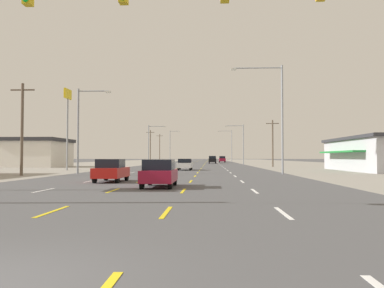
% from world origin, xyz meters
% --- Properties ---
extents(ground_plane, '(572.00, 572.00, 0.00)m').
position_xyz_m(ground_plane, '(0.00, 66.00, 0.00)').
color(ground_plane, '#4C4C4F').
extents(lot_apron_left, '(28.00, 440.00, 0.01)m').
position_xyz_m(lot_apron_left, '(-24.75, 66.00, 0.00)').
color(lot_apron_left, gray).
rests_on(lot_apron_left, ground).
extents(lot_apron_right, '(28.00, 440.00, 0.01)m').
position_xyz_m(lot_apron_right, '(24.75, 66.00, 0.00)').
color(lot_apron_right, gray).
rests_on(lot_apron_right, ground).
extents(lane_markings, '(10.64, 227.60, 0.01)m').
position_xyz_m(lane_markings, '(0.00, 104.50, 0.01)').
color(lane_markings, white).
rests_on(lane_markings, ground).
extents(signal_span_wire, '(25.44, 0.53, 9.36)m').
position_xyz_m(signal_span_wire, '(0.42, 8.53, 5.43)').
color(signal_span_wire, brown).
rests_on(signal_span_wire, ground).
extents(hatchback_center_turn_nearest, '(1.72, 3.90, 1.54)m').
position_xyz_m(hatchback_center_turn_nearest, '(0.25, 16.90, 0.78)').
color(hatchback_center_turn_nearest, maroon).
rests_on(hatchback_center_turn_nearest, ground).
extents(hatchback_inner_left_near, '(1.72, 3.90, 1.54)m').
position_xyz_m(hatchback_inner_left_near, '(-3.61, 21.42, 0.78)').
color(hatchback_inner_left_near, red).
rests_on(hatchback_inner_left_near, ground).
extents(sedan_center_turn_mid, '(1.80, 4.50, 1.46)m').
position_xyz_m(sedan_center_turn_mid, '(-0.17, 45.64, 0.76)').
color(sedan_center_turn_mid, white).
rests_on(sedan_center_turn_mid, ground).
extents(suv_inner_right_midfar, '(1.98, 4.90, 1.98)m').
position_xyz_m(suv_inner_right_midfar, '(3.67, 98.65, 1.03)').
color(suv_inner_right_midfar, black).
rests_on(suv_inner_right_midfar, ground).
extents(suv_far_right_far, '(1.98, 4.90, 1.98)m').
position_xyz_m(suv_far_right_far, '(6.86, 118.49, 1.03)').
color(suv_far_right_far, maroon).
rests_on(suv_far_right_far, ground).
extents(storefront_left_row_1, '(10.21, 11.02, 4.87)m').
position_xyz_m(storefront_left_row_1, '(-26.85, 61.20, 2.46)').
color(storefront_left_row_1, silver).
rests_on(storefront_left_row_1, ground).
extents(pole_sign_left_row_1, '(0.24, 2.19, 10.29)m').
position_xyz_m(pole_sign_left_row_1, '(-14.94, 43.84, 7.59)').
color(pole_sign_left_row_1, gray).
rests_on(pole_sign_left_row_1, ground).
extents(streetlight_left_row_0, '(3.39, 0.26, 8.55)m').
position_xyz_m(streetlight_left_row_0, '(-9.81, 33.83, 4.94)').
color(streetlight_left_row_0, gray).
rests_on(streetlight_left_row_0, ground).
extents(streetlight_right_row_0, '(5.11, 0.26, 10.71)m').
position_xyz_m(streetlight_right_row_0, '(9.62, 33.83, 6.26)').
color(streetlight_right_row_0, gray).
rests_on(streetlight_right_row_0, ground).
extents(streetlight_left_row_1, '(3.81, 0.26, 8.54)m').
position_xyz_m(streetlight_left_row_1, '(-9.74, 79.01, 4.98)').
color(streetlight_left_row_1, gray).
rests_on(streetlight_left_row_1, ground).
extents(streetlight_right_row_1, '(3.99, 0.26, 8.61)m').
position_xyz_m(streetlight_right_row_1, '(9.72, 79.01, 5.04)').
color(streetlight_right_row_1, gray).
rests_on(streetlight_right_row_1, ground).
extents(streetlight_left_row_2, '(3.52, 0.26, 10.45)m').
position_xyz_m(streetlight_left_row_2, '(-9.85, 124.20, 5.93)').
color(streetlight_left_row_2, gray).
rests_on(streetlight_left_row_2, ground).
extents(streetlight_right_row_2, '(4.72, 0.26, 10.50)m').
position_xyz_m(streetlight_right_row_2, '(9.67, 124.20, 6.10)').
color(streetlight_right_row_2, gray).
rests_on(streetlight_right_row_2, ground).
extents(utility_pole_left_row_0, '(2.20, 0.26, 8.39)m').
position_xyz_m(utility_pole_left_row_0, '(-13.99, 29.95, 4.38)').
color(utility_pole_left_row_0, brown).
rests_on(utility_pole_left_row_0, ground).
extents(utility_pole_right_row_1, '(2.20, 0.26, 8.02)m').
position_xyz_m(utility_pole_right_row_1, '(13.75, 62.73, 4.20)').
color(utility_pole_right_row_1, brown).
rests_on(utility_pole_right_row_1, ground).
extents(utility_pole_left_row_2, '(2.20, 0.26, 9.10)m').
position_xyz_m(utility_pole_left_row_2, '(-13.40, 102.69, 4.75)').
color(utility_pole_left_row_2, brown).
rests_on(utility_pole_left_row_2, ground).
extents(utility_pole_left_row_3, '(2.20, 0.26, 9.65)m').
position_xyz_m(utility_pole_left_row_3, '(-14.43, 130.62, 5.02)').
color(utility_pole_left_row_3, brown).
rests_on(utility_pole_left_row_3, ground).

